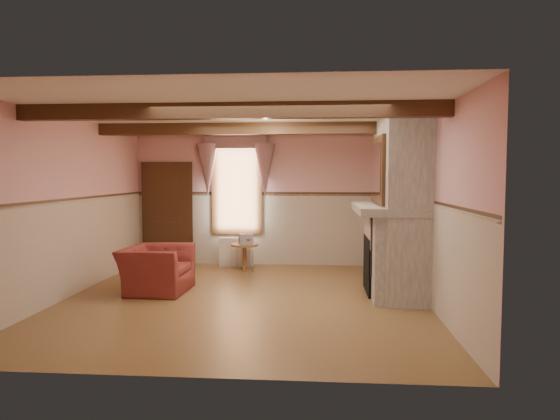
# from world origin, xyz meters

# --- Properties ---
(floor) EXTENTS (5.50, 6.00, 0.01)m
(floor) POSITION_xyz_m (0.00, 0.00, 0.00)
(floor) COLOR brown
(floor) RESTS_ON ground
(ceiling) EXTENTS (5.50, 6.00, 0.01)m
(ceiling) POSITION_xyz_m (0.00, 0.00, 2.80)
(ceiling) COLOR silver
(ceiling) RESTS_ON wall_back
(wall_back) EXTENTS (5.50, 0.02, 2.80)m
(wall_back) POSITION_xyz_m (0.00, 3.00, 1.40)
(wall_back) COLOR #D79496
(wall_back) RESTS_ON floor
(wall_front) EXTENTS (5.50, 0.02, 2.80)m
(wall_front) POSITION_xyz_m (0.00, -3.00, 1.40)
(wall_front) COLOR #D79496
(wall_front) RESTS_ON floor
(wall_left) EXTENTS (0.02, 6.00, 2.80)m
(wall_left) POSITION_xyz_m (-2.75, 0.00, 1.40)
(wall_left) COLOR #D79496
(wall_left) RESTS_ON floor
(wall_right) EXTENTS (0.02, 6.00, 2.80)m
(wall_right) POSITION_xyz_m (2.75, 0.00, 1.40)
(wall_right) COLOR #D79496
(wall_right) RESTS_ON floor
(wainscot) EXTENTS (5.50, 6.00, 1.50)m
(wainscot) POSITION_xyz_m (0.00, 0.00, 0.75)
(wainscot) COLOR #BEAD99
(wainscot) RESTS_ON floor
(chair_rail) EXTENTS (5.50, 6.00, 0.08)m
(chair_rail) POSITION_xyz_m (0.00, 0.00, 1.50)
(chair_rail) COLOR black
(chair_rail) RESTS_ON wainscot
(firebox) EXTENTS (0.20, 0.95, 0.90)m
(firebox) POSITION_xyz_m (2.00, 0.60, 0.45)
(firebox) COLOR black
(firebox) RESTS_ON floor
(armchair) EXTENTS (1.03, 1.17, 0.74)m
(armchair) POSITION_xyz_m (-1.49, 0.36, 0.37)
(armchair) COLOR maroon
(armchair) RESTS_ON floor
(side_table) EXTENTS (0.69, 0.69, 0.55)m
(side_table) POSITION_xyz_m (-0.32, 2.16, 0.28)
(side_table) COLOR brown
(side_table) RESTS_ON floor
(book_stack) EXTENTS (0.33, 0.38, 0.20)m
(book_stack) POSITION_xyz_m (-0.29, 2.15, 0.65)
(book_stack) COLOR #B7AD8C
(book_stack) RESTS_ON side_table
(radiator) EXTENTS (0.71, 0.22, 0.60)m
(radiator) POSITION_xyz_m (-0.57, 2.70, 0.30)
(radiator) COLOR silver
(radiator) RESTS_ON floor
(bowl) EXTENTS (0.38, 0.38, 0.09)m
(bowl) POSITION_xyz_m (2.24, 0.51, 1.47)
(bowl) COLOR brown
(bowl) RESTS_ON mantel
(mantel_clock) EXTENTS (0.14, 0.24, 0.20)m
(mantel_clock) POSITION_xyz_m (2.24, 1.10, 1.52)
(mantel_clock) COLOR black
(mantel_clock) RESTS_ON mantel
(oil_lamp) EXTENTS (0.11, 0.11, 0.28)m
(oil_lamp) POSITION_xyz_m (2.24, 1.09, 1.56)
(oil_lamp) COLOR #B38D32
(oil_lamp) RESTS_ON mantel
(candle_red) EXTENTS (0.06, 0.06, 0.16)m
(candle_red) POSITION_xyz_m (2.24, 0.22, 1.50)
(candle_red) COLOR #A7141B
(candle_red) RESTS_ON mantel
(jar_yellow) EXTENTS (0.06, 0.06, 0.12)m
(jar_yellow) POSITION_xyz_m (2.24, 0.33, 1.48)
(jar_yellow) COLOR yellow
(jar_yellow) RESTS_ON mantel
(fireplace) EXTENTS (0.85, 2.00, 2.80)m
(fireplace) POSITION_xyz_m (2.42, 0.60, 1.40)
(fireplace) COLOR gray
(fireplace) RESTS_ON floor
(mantel) EXTENTS (1.05, 2.05, 0.12)m
(mantel) POSITION_xyz_m (2.24, 0.60, 1.36)
(mantel) COLOR gray
(mantel) RESTS_ON fireplace
(overmantel_mirror) EXTENTS (0.06, 1.44, 1.04)m
(overmantel_mirror) POSITION_xyz_m (2.06, 0.60, 1.97)
(overmantel_mirror) COLOR silver
(overmantel_mirror) RESTS_ON fireplace
(door) EXTENTS (1.10, 0.10, 2.10)m
(door) POSITION_xyz_m (-2.10, 2.94, 1.05)
(door) COLOR black
(door) RESTS_ON floor
(window) EXTENTS (1.06, 0.08, 2.02)m
(window) POSITION_xyz_m (-0.60, 2.97, 1.65)
(window) COLOR white
(window) RESTS_ON wall_back
(window_drapes) EXTENTS (1.30, 0.14, 1.40)m
(window_drapes) POSITION_xyz_m (-0.60, 2.88, 2.25)
(window_drapes) COLOR gray
(window_drapes) RESTS_ON wall_back
(ceiling_beam_front) EXTENTS (5.50, 0.18, 0.20)m
(ceiling_beam_front) POSITION_xyz_m (0.00, -1.20, 2.70)
(ceiling_beam_front) COLOR black
(ceiling_beam_front) RESTS_ON ceiling
(ceiling_beam_back) EXTENTS (5.50, 0.18, 0.20)m
(ceiling_beam_back) POSITION_xyz_m (0.00, 1.20, 2.70)
(ceiling_beam_back) COLOR black
(ceiling_beam_back) RESTS_ON ceiling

